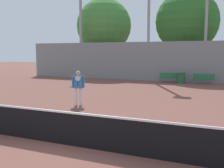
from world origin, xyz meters
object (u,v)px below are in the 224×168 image
Objects in this scene: tennis_net at (67,128)px; bench_courtside_near at (204,78)px; tennis_player at (78,86)px; light_pole_near_left at (149,7)px; light_pole_far_right at (81,25)px; tree_dark_dense at (187,22)px; tree_green_tall at (104,26)px; trash_bin at (181,78)px; bench_by_gate at (171,77)px; light_pole_center_back at (206,16)px.

tennis_net reaches higher than bench_courtside_near.
tennis_player is 0.15× the size of light_pole_near_left.
light_pole_near_left is at bearing 0.64° from light_pole_far_right.
tree_green_tall is at bearing -179.21° from tree_dark_dense.
tree_dark_dense reaches higher than tree_green_tall.
tree_dark_dense is (8.97, 0.12, 0.10)m from tree_green_tall.
tennis_net is 16.57m from bench_courtside_near.
tree_green_tall reaches higher than trash_bin.
tree_dark_dense reaches higher than tennis_player.
light_pole_far_right is 3.56m from tree_green_tall.
light_pole_near_left is at bearing -28.94° from tree_green_tall.
tennis_net is 1.24× the size of tree_green_tall.
bench_by_gate is 0.20× the size of light_pole_center_back.
trash_bin is 7.18m from tree_dark_dense.
tree_green_tall is (-8.41, 4.71, 4.99)m from bench_by_gate.
tennis_net is 21.83m from tree_dark_dense.
light_pole_near_left reaches higher than light_pole_far_right.
bench_courtside_near is at bearing 4.76° from trash_bin.
bench_by_gate is 0.21× the size of light_pole_far_right.
trash_bin is (10.35, -1.45, -4.88)m from light_pole_far_right.
tennis_net is 20.70m from light_pole_far_right.
tennis_player is 1.93× the size of trash_bin.
tennis_net is 6.34× the size of bench_courtside_near.
light_pole_center_back is at bearing 93.06° from bench_courtside_near.
tree_dark_dense reaches higher than bench_courtside_near.
tennis_net is 16.26m from trash_bin.
tennis_player is at bearing 117.12° from tennis_net.
bench_by_gate is 0.23× the size of tree_green_tall.
tennis_player is 12.50m from bench_courtside_near.
trash_bin is 0.10× the size of tree_green_tall.
tree_dark_dense reaches higher than trash_bin.
tennis_player is 0.18× the size of light_pole_far_right.
tennis_net is 1.14× the size of light_pole_far_right.
tennis_player is at bearing -69.49° from tree_green_tall.
bench_courtside_near is 13.08m from light_pole_far_right.
tree_dark_dense is at bearing 83.38° from bench_by_gate.
tree_green_tall is (1.03, 3.40, 0.17)m from light_pole_far_right.
trash_bin is (0.90, -0.15, -0.07)m from bench_by_gate.
tree_dark_dense is (2.96, 3.45, -1.07)m from light_pole_near_left.
tree_dark_dense is at bearing 0.79° from tree_green_tall.
light_pole_far_right is at bearing 172.03° from trash_bin.
tree_green_tall reaches higher than tennis_player.
tennis_player is 1.00× the size of bench_courtside_near.
tennis_net is 1.22× the size of tree_dark_dense.
bench_by_gate is at bearing -143.20° from light_pole_center_back.
light_pole_center_back is 5.87m from trash_bin.
tree_dark_dense is (2.93, 16.27, 4.63)m from tennis_player.
light_pole_near_left is 7.17m from light_pole_far_right.
tennis_net is at bearing -67.88° from tree_green_tall.
tree_dark_dense is (0.40, 21.22, 5.11)m from tennis_net.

